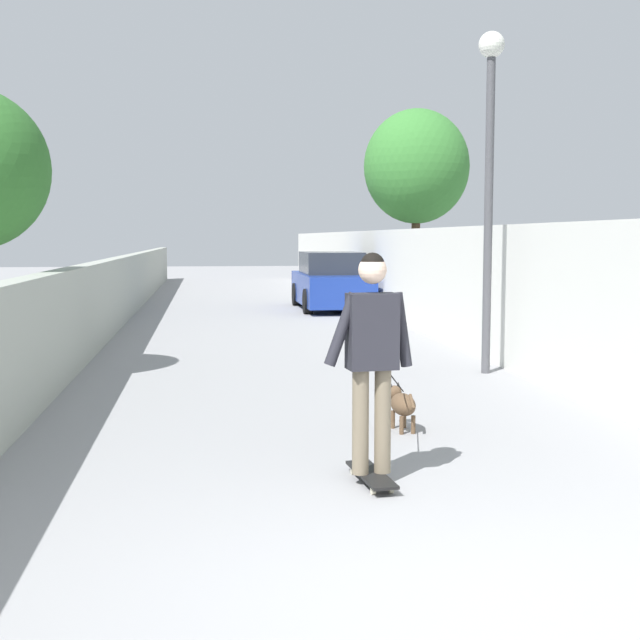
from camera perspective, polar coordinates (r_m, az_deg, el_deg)
The scene contains 9 objects.
ground_plane at distance 18.18m, azimuth -3.62°, elevation -0.53°, with size 80.00×80.00×0.00m, color gray.
wall_left at distance 16.19m, azimuth -14.56°, elevation 1.19°, with size 48.00×0.30×1.48m, color #999E93.
fence_right at distance 16.67m, azimuth 7.97°, elevation 2.51°, with size 48.00×0.30×2.11m, color silver.
tree_right_far at distance 23.82m, azimuth 6.49°, elevation 10.16°, with size 2.89×2.89×5.43m.
lamp_post at distance 12.26m, azimuth 11.32°, elevation 11.44°, with size 0.36×0.36×4.74m.
skateboard at distance 6.77m, azimuth 3.46°, elevation -10.34°, with size 0.82×0.28×0.08m.
person_skateboarder at distance 6.56m, azimuth 3.51°, elevation -1.69°, with size 0.26×0.72×1.72m.
dog at distance 8.54m, azimuth 5.51°, elevation -5.58°, with size 2.09×0.80×1.06m.
car_near at distance 22.88m, azimuth 0.74°, elevation 2.52°, with size 4.40×1.80×1.54m.
Camera 1 is at (-4.03, 1.25, 1.92)m, focal length 47.70 mm.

